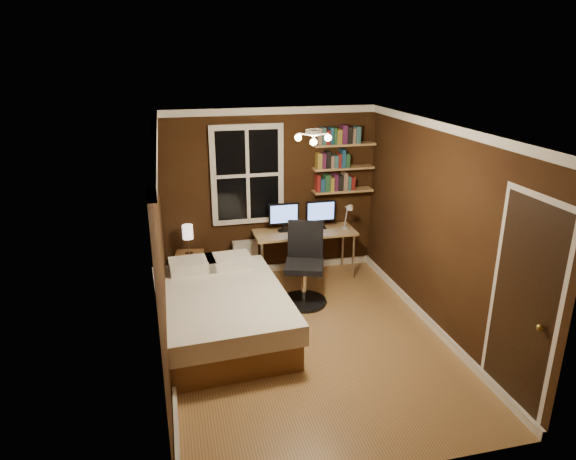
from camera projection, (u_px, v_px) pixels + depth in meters
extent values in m
plane|color=brown|center=(308.00, 340.00, 6.10)|extent=(4.20, 4.20, 0.00)
cube|color=black|center=(271.00, 193.00, 7.61)|extent=(3.20, 0.04, 2.50)
cube|color=black|center=(161.00, 254.00, 5.33)|extent=(0.04, 4.20, 2.50)
cube|color=black|center=(440.00, 230.00, 6.04)|extent=(0.04, 4.20, 2.50)
cube|color=white|center=(311.00, 128.00, 5.27)|extent=(3.20, 4.20, 0.02)
cube|color=white|center=(247.00, 175.00, 7.40)|extent=(1.06, 0.06, 1.46)
sphere|color=#B3963C|center=(540.00, 328.00, 4.41)|extent=(0.06, 0.06, 0.06)
cube|color=#AB8453|center=(342.00, 191.00, 7.74)|extent=(0.92, 0.22, 0.03)
cube|color=#AB8453|center=(343.00, 168.00, 7.62)|extent=(0.92, 0.22, 0.03)
cube|color=#AB8453|center=(344.00, 144.00, 7.51)|extent=(0.92, 0.22, 0.03)
cube|color=brown|center=(223.00, 323.00, 6.15)|extent=(1.51, 2.07, 0.32)
cube|color=white|center=(222.00, 302.00, 6.06)|extent=(1.60, 2.14, 0.24)
cube|color=white|center=(192.00, 265.00, 6.63)|extent=(0.60, 0.43, 0.14)
cube|color=white|center=(229.00, 261.00, 6.77)|extent=(0.60, 0.43, 0.14)
cube|color=brown|center=(190.00, 270.00, 7.44)|extent=(0.45, 0.45, 0.49)
cube|color=silver|center=(245.00, 259.00, 7.74)|extent=(0.37, 0.13, 0.56)
cube|color=#AB8453|center=(305.00, 232.00, 7.62)|extent=(1.51, 0.56, 0.04)
cylinder|color=beige|center=(262.00, 265.00, 7.36)|extent=(0.04, 0.04, 0.68)
cylinder|color=beige|center=(353.00, 257.00, 7.66)|extent=(0.04, 0.04, 0.68)
cylinder|color=beige|center=(256.00, 253.00, 7.80)|extent=(0.04, 0.04, 0.68)
cylinder|color=beige|center=(343.00, 245.00, 8.11)|extent=(0.04, 0.04, 0.68)
cylinder|color=black|center=(304.00, 301.00, 6.97)|extent=(0.61, 0.61, 0.05)
cylinder|color=silver|center=(304.00, 284.00, 6.89)|extent=(0.07, 0.07, 0.46)
cube|color=black|center=(304.00, 266.00, 6.80)|extent=(0.63, 0.63, 0.08)
cube|color=black|center=(305.00, 239.00, 6.91)|extent=(0.47, 0.21, 0.52)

